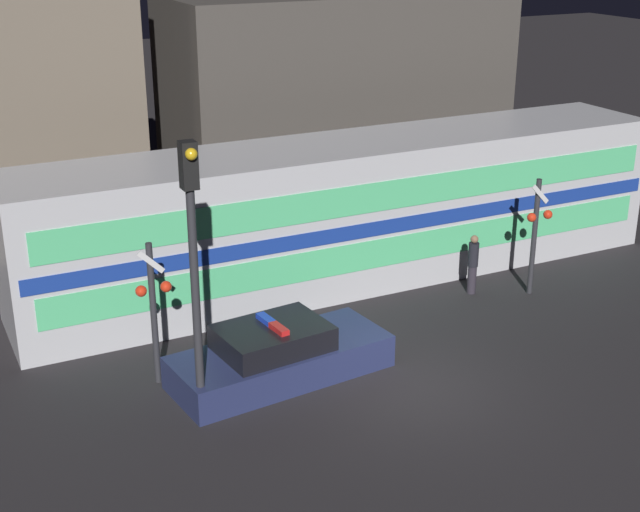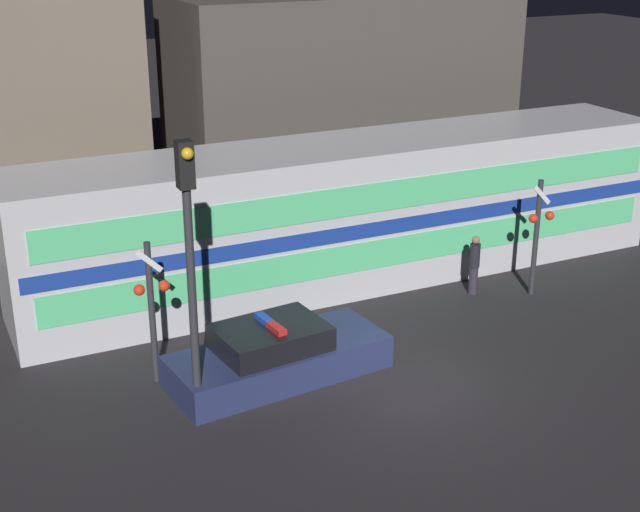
{
  "view_description": "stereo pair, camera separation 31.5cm",
  "coord_description": "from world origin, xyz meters",
  "px_view_note": "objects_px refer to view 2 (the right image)",
  "views": [
    {
      "loc": [
        -9.35,
        -14.36,
        9.58
      ],
      "look_at": [
        -0.19,
        3.92,
        1.76
      ],
      "focal_mm": 50.0,
      "sensor_mm": 36.0,
      "label": 1
    },
    {
      "loc": [
        -9.07,
        -14.5,
        9.58
      ],
      "look_at": [
        -0.19,
        3.92,
        1.76
      ],
      "focal_mm": 50.0,
      "sensor_mm": 36.0,
      "label": 2
    }
  ],
  "objects_px": {
    "police_car": "(277,356)",
    "pedestrian": "(474,265)",
    "crossing_signal_near": "(538,231)",
    "train": "(353,212)",
    "traffic_light_corner": "(190,253)"
  },
  "relations": [
    {
      "from": "train",
      "to": "police_car",
      "type": "height_order",
      "value": "train"
    },
    {
      "from": "train",
      "to": "pedestrian",
      "type": "height_order",
      "value": "train"
    },
    {
      "from": "traffic_light_corner",
      "to": "pedestrian",
      "type": "bearing_deg",
      "value": 18.21
    },
    {
      "from": "train",
      "to": "traffic_light_corner",
      "type": "height_order",
      "value": "traffic_light_corner"
    },
    {
      "from": "train",
      "to": "pedestrian",
      "type": "xyz_separation_m",
      "value": [
        2.41,
        -2.44,
        -1.11
      ]
    },
    {
      "from": "train",
      "to": "traffic_light_corner",
      "type": "distance_m",
      "value": 8.41
    },
    {
      "from": "police_car",
      "to": "crossing_signal_near",
      "type": "xyz_separation_m",
      "value": [
        8.02,
        1.23,
        1.31
      ]
    },
    {
      "from": "train",
      "to": "crossing_signal_near",
      "type": "distance_m",
      "value": 4.98
    },
    {
      "from": "pedestrian",
      "to": "crossing_signal_near",
      "type": "bearing_deg",
      "value": -28.2
    },
    {
      "from": "train",
      "to": "pedestrian",
      "type": "relative_size",
      "value": 11.19
    },
    {
      "from": "police_car",
      "to": "pedestrian",
      "type": "xyz_separation_m",
      "value": [
        6.6,
        1.98,
        0.33
      ]
    },
    {
      "from": "train",
      "to": "police_car",
      "type": "distance_m",
      "value": 6.26
    },
    {
      "from": "pedestrian",
      "to": "crossing_signal_near",
      "type": "height_order",
      "value": "crossing_signal_near"
    },
    {
      "from": "train",
      "to": "crossing_signal_near",
      "type": "height_order",
      "value": "train"
    },
    {
      "from": "police_car",
      "to": "crossing_signal_near",
      "type": "distance_m",
      "value": 8.21
    }
  ]
}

